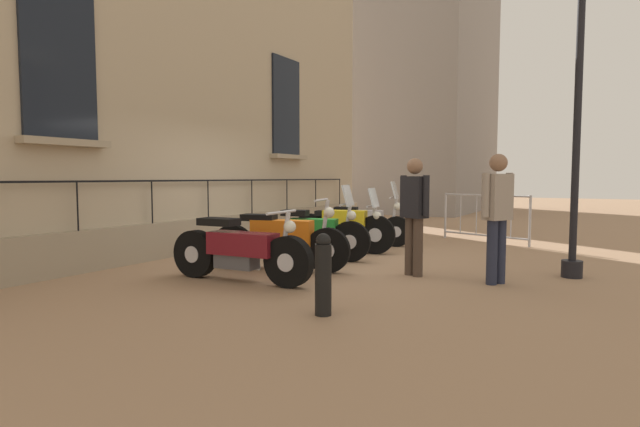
{
  "coord_description": "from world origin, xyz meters",
  "views": [
    {
      "loc": [
        4.31,
        -7.27,
        1.41
      ],
      "look_at": [
        0.15,
        0.0,
        0.8
      ],
      "focal_mm": 28.02,
      "sensor_mm": 36.0,
      "label": 1
    }
  ],
  "objects_px": {
    "motorcycle_maroon": "(240,251)",
    "motorcycle_silver": "(361,225)",
    "motorcycle_yellow": "(343,228)",
    "crowd_barrier": "(485,216)",
    "pedestrian_walking": "(497,211)",
    "motorcycle_green": "(312,234)",
    "bollard": "(323,274)",
    "motorcycle_orange": "(280,241)",
    "lamppost": "(581,9)",
    "pedestrian_standing": "(414,210)"
  },
  "relations": [
    {
      "from": "pedestrian_standing",
      "to": "bollard",
      "type": "bearing_deg",
      "value": -92.7
    },
    {
      "from": "motorcycle_yellow",
      "to": "pedestrian_walking",
      "type": "height_order",
      "value": "pedestrian_walking"
    },
    {
      "from": "motorcycle_orange",
      "to": "pedestrian_standing",
      "type": "bearing_deg",
      "value": 17.57
    },
    {
      "from": "lamppost",
      "to": "pedestrian_walking",
      "type": "height_order",
      "value": "lamppost"
    },
    {
      "from": "motorcycle_silver",
      "to": "pedestrian_standing",
      "type": "xyz_separation_m",
      "value": [
        2.01,
        -2.54,
        0.52
      ]
    },
    {
      "from": "motorcycle_silver",
      "to": "motorcycle_maroon",
      "type": "bearing_deg",
      "value": -88.14
    },
    {
      "from": "lamppost",
      "to": "pedestrian_standing",
      "type": "bearing_deg",
      "value": -153.55
    },
    {
      "from": "motorcycle_silver",
      "to": "bollard",
      "type": "xyz_separation_m",
      "value": [
        1.9,
        -4.98,
        -0.0
      ]
    },
    {
      "from": "lamppost",
      "to": "bollard",
      "type": "bearing_deg",
      "value": -121.48
    },
    {
      "from": "motorcycle_yellow",
      "to": "crowd_barrier",
      "type": "bearing_deg",
      "value": 55.12
    },
    {
      "from": "motorcycle_yellow",
      "to": "pedestrian_standing",
      "type": "height_order",
      "value": "pedestrian_standing"
    },
    {
      "from": "motorcycle_maroon",
      "to": "motorcycle_silver",
      "type": "relative_size",
      "value": 1.04
    },
    {
      "from": "bollard",
      "to": "crowd_barrier",
      "type": "bearing_deg",
      "value": 88.14
    },
    {
      "from": "crowd_barrier",
      "to": "motorcycle_silver",
      "type": "bearing_deg",
      "value": -140.3
    },
    {
      "from": "lamppost",
      "to": "pedestrian_walking",
      "type": "bearing_deg",
      "value": -130.92
    },
    {
      "from": "motorcycle_yellow",
      "to": "pedestrian_standing",
      "type": "relative_size",
      "value": 1.18
    },
    {
      "from": "motorcycle_maroon",
      "to": "pedestrian_standing",
      "type": "distance_m",
      "value": 2.51
    },
    {
      "from": "motorcycle_silver",
      "to": "crowd_barrier",
      "type": "relative_size",
      "value": 1.07
    },
    {
      "from": "motorcycle_green",
      "to": "pedestrian_walking",
      "type": "relative_size",
      "value": 1.17
    },
    {
      "from": "motorcycle_green",
      "to": "crowd_barrier",
      "type": "relative_size",
      "value": 1.03
    },
    {
      "from": "motorcycle_orange",
      "to": "pedestrian_walking",
      "type": "relative_size",
      "value": 1.27
    },
    {
      "from": "motorcycle_orange",
      "to": "crowd_barrier",
      "type": "bearing_deg",
      "value": 67.74
    },
    {
      "from": "pedestrian_standing",
      "to": "motorcycle_silver",
      "type": "bearing_deg",
      "value": 128.39
    },
    {
      "from": "lamppost",
      "to": "pedestrian_standing",
      "type": "relative_size",
      "value": 2.79
    },
    {
      "from": "motorcycle_orange",
      "to": "crowd_barrier",
      "type": "relative_size",
      "value": 1.11
    },
    {
      "from": "motorcycle_maroon",
      "to": "motorcycle_yellow",
      "type": "relative_size",
      "value": 1.11
    },
    {
      "from": "motorcycle_yellow",
      "to": "motorcycle_orange",
      "type": "bearing_deg",
      "value": -90.7
    },
    {
      "from": "motorcycle_maroon",
      "to": "lamppost",
      "type": "xyz_separation_m",
      "value": [
        3.86,
        2.57,
        3.27
      ]
    },
    {
      "from": "motorcycle_green",
      "to": "motorcycle_silver",
      "type": "bearing_deg",
      "value": 91.77
    },
    {
      "from": "motorcycle_yellow",
      "to": "motorcycle_silver",
      "type": "bearing_deg",
      "value": 97.15
    },
    {
      "from": "bollard",
      "to": "pedestrian_walking",
      "type": "xyz_separation_m",
      "value": [
        1.25,
        2.44,
        0.55
      ]
    },
    {
      "from": "pedestrian_walking",
      "to": "motorcycle_maroon",
      "type": "bearing_deg",
      "value": -152.22
    },
    {
      "from": "motorcycle_yellow",
      "to": "lamppost",
      "type": "xyz_separation_m",
      "value": [
        3.86,
        -0.47,
        3.22
      ]
    },
    {
      "from": "motorcycle_orange",
      "to": "motorcycle_green",
      "type": "distance_m",
      "value": 1.04
    },
    {
      "from": "crowd_barrier",
      "to": "bollard",
      "type": "bearing_deg",
      "value": -91.86
    },
    {
      "from": "motorcycle_green",
      "to": "bollard",
      "type": "bearing_deg",
      "value": -57.43
    },
    {
      "from": "motorcycle_maroon",
      "to": "crowd_barrier",
      "type": "bearing_deg",
      "value": 71.36
    },
    {
      "from": "motorcycle_maroon",
      "to": "motorcycle_silver",
      "type": "xyz_separation_m",
      "value": [
        -0.13,
        4.13,
        0.01
      ]
    },
    {
      "from": "motorcycle_green",
      "to": "motorcycle_silver",
      "type": "xyz_separation_m",
      "value": [
        -0.07,
        2.11,
        -0.01
      ]
    },
    {
      "from": "crowd_barrier",
      "to": "motorcycle_orange",
      "type": "bearing_deg",
      "value": -112.26
    },
    {
      "from": "crowd_barrier",
      "to": "pedestrian_walking",
      "type": "xyz_separation_m",
      "value": [
        1.03,
        -4.3,
        0.41
      ]
    },
    {
      "from": "motorcycle_silver",
      "to": "pedestrian_walking",
      "type": "xyz_separation_m",
      "value": [
        3.15,
        -2.54,
        0.54
      ]
    },
    {
      "from": "motorcycle_orange",
      "to": "crowd_barrier",
      "type": "height_order",
      "value": "motorcycle_orange"
    },
    {
      "from": "motorcycle_green",
      "to": "bollard",
      "type": "xyz_separation_m",
      "value": [
        1.83,
        -2.87,
        -0.02
      ]
    },
    {
      "from": "motorcycle_green",
      "to": "lamppost",
      "type": "xyz_separation_m",
      "value": [
        3.93,
        0.55,
        3.25
      ]
    },
    {
      "from": "motorcycle_orange",
      "to": "crowd_barrier",
      "type": "distance_m",
      "value": 5.3
    },
    {
      "from": "bollard",
      "to": "pedestrian_standing",
      "type": "distance_m",
      "value": 2.5
    },
    {
      "from": "motorcycle_orange",
      "to": "motorcycle_yellow",
      "type": "height_order",
      "value": "motorcycle_yellow"
    },
    {
      "from": "motorcycle_green",
      "to": "lamppost",
      "type": "bearing_deg",
      "value": 7.99
    },
    {
      "from": "lamppost",
      "to": "crowd_barrier",
      "type": "distance_m",
      "value": 4.93
    }
  ]
}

